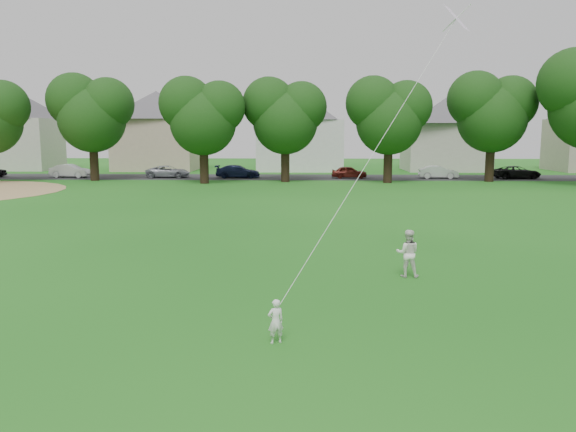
{
  "coord_description": "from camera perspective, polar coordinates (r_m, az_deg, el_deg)",
  "views": [
    {
      "loc": [
        0.74,
        -10.89,
        4.24
      ],
      "look_at": [
        0.31,
        2.0,
        2.3
      ],
      "focal_mm": 35.0,
      "sensor_mm": 36.0,
      "label": 1
    }
  ],
  "objects": [
    {
      "name": "ground",
      "position": [
        11.7,
        -1.88,
        -12.68
      ],
      "size": [
        160.0,
        160.0,
        0.0
      ],
      "primitive_type": "plane",
      "color": "#145914",
      "rests_on": "ground"
    },
    {
      "name": "street",
      "position": [
        53.06,
        1.11,
        3.96
      ],
      "size": [
        90.0,
        7.0,
        0.01
      ],
      "primitive_type": "cube",
      "color": "#2D2D30",
      "rests_on": "ground"
    },
    {
      "name": "toddler",
      "position": [
        11.49,
        -1.26,
        -10.64
      ],
      "size": [
        0.4,
        0.33,
        0.92
      ],
      "primitive_type": "imported",
      "rotation": [
        0.0,
        0.0,
        3.55
      ],
      "color": "white",
      "rests_on": "ground"
    },
    {
      "name": "older_boy",
      "position": [
        16.88,
        12.07,
        -3.73
      ],
      "size": [
        0.75,
        0.62,
        1.41
      ],
      "primitive_type": "imported",
      "rotation": [
        0.0,
        0.0,
        3.01
      ],
      "color": "white",
      "rests_on": "ground"
    },
    {
      "name": "kite",
      "position": [
        13.96,
        9.52,
        7.71
      ],
      "size": [
        2.96,
        3.59,
        10.29
      ],
      "color": "white",
      "rests_on": "ground"
    },
    {
      "name": "tree_row",
      "position": [
        47.01,
        6.01,
        10.88
      ],
      "size": [
        82.51,
        9.92,
        10.95
      ],
      "color": "black",
      "rests_on": "ground"
    },
    {
      "name": "parked_cars",
      "position": [
        52.01,
        2.02,
        4.52
      ],
      "size": [
        62.89,
        2.32,
        1.26
      ],
      "color": "black",
      "rests_on": "ground"
    },
    {
      "name": "house_row",
      "position": [
        62.9,
        1.18,
        9.37
      ],
      "size": [
        75.92,
        13.34,
        10.44
      ],
      "color": "beige",
      "rests_on": "ground"
    }
  ]
}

